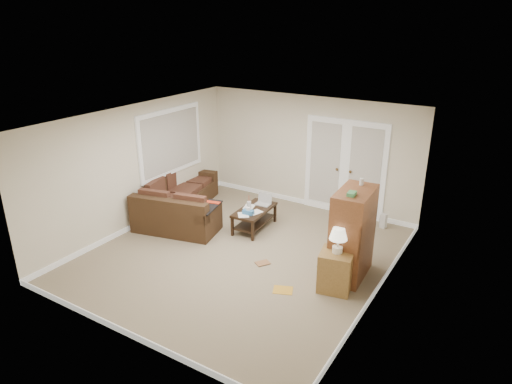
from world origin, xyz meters
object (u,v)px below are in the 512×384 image
Objects in this scene: sectional_sofa at (179,204)px; side_cabinet at (336,267)px; coffee_table at (255,217)px; tv_armoire at (352,233)px.

side_cabinet is (3.92, -0.84, 0.08)m from sectional_sofa.
side_cabinet reaches higher than coffee_table.
sectional_sofa is 2.50× the size of side_cabinet.
tv_armoire reaches higher than coffee_table.
tv_armoire is 0.65m from side_cabinet.
side_cabinet reaches higher than sectional_sofa.
side_cabinet is at bearing -97.39° from tv_armoire.
sectional_sofa is 4.01m from side_cabinet.
coffee_table is 2.45m from tv_armoire.
coffee_table is 0.67× the size of tv_armoire.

